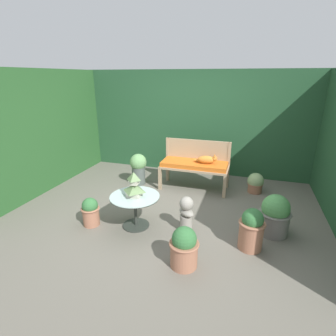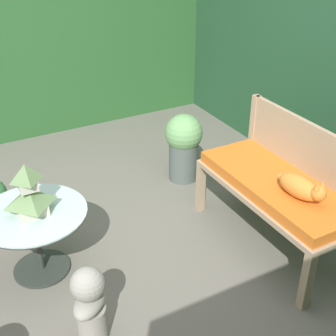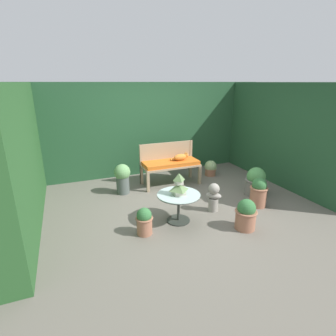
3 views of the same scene
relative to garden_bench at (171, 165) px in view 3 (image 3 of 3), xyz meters
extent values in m
plane|color=#666056|center=(-0.22, -1.00, -0.48)|extent=(30.00, 30.00, 0.00)
cube|color=#234C2D|center=(-0.22, 1.49, 0.67)|extent=(6.40, 1.06, 2.29)
cube|color=#285628|center=(-3.07, -0.82, 0.67)|extent=(0.70, 3.56, 2.28)
cube|color=#234C2D|center=(2.63, -0.82, 0.67)|extent=(0.70, 3.56, 2.28)
cube|color=tan|center=(-0.63, -0.25, -0.26)|extent=(0.06, 0.06, 0.44)
cube|color=tan|center=(0.63, -0.25, -0.26)|extent=(0.06, 0.06, 0.44)
cube|color=tan|center=(-0.63, 0.25, -0.26)|extent=(0.06, 0.06, 0.44)
cube|color=tan|center=(0.63, 0.25, -0.26)|extent=(0.06, 0.06, 0.44)
cube|color=tan|center=(0.00, 0.00, -0.02)|extent=(1.32, 0.56, 0.04)
cube|color=orange|center=(0.00, 0.00, 0.04)|extent=(1.27, 0.51, 0.08)
cube|color=tan|center=(-0.63, 0.26, -0.01)|extent=(0.06, 0.06, 0.94)
cube|color=tan|center=(0.63, 0.26, -0.01)|extent=(0.06, 0.06, 0.94)
cube|color=tan|center=(0.00, 0.26, 0.27)|extent=(1.27, 0.04, 0.39)
ellipsoid|color=orange|center=(0.23, -0.02, 0.16)|extent=(0.34, 0.19, 0.15)
sphere|color=orange|center=(0.39, 0.00, 0.19)|extent=(0.11, 0.11, 0.11)
cone|color=orange|center=(0.38, 0.03, 0.25)|extent=(0.04, 0.04, 0.05)
cone|color=orange|center=(0.39, -0.03, 0.25)|extent=(0.04, 0.04, 0.05)
cylinder|color=orange|center=(0.09, 0.02, 0.11)|extent=(0.19, 0.08, 0.05)
cylinder|color=#2D332D|center=(-0.53, -1.65, -0.47)|extent=(0.40, 0.40, 0.02)
cylinder|color=#2D332D|center=(-0.53, -1.65, -0.23)|extent=(0.04, 0.04, 0.49)
cylinder|color=silver|center=(-0.53, -1.65, 0.02)|extent=(0.73, 0.73, 0.01)
torus|color=#2D332D|center=(-0.53, -1.65, 0.00)|extent=(0.73, 0.73, 0.02)
cube|color=beige|center=(-0.53, -1.65, 0.06)|extent=(0.19, 0.19, 0.07)
pyramid|color=#668451|center=(-0.53, -1.65, 0.15)|extent=(0.26, 0.26, 0.11)
cube|color=beige|center=(-0.53, -1.65, 0.24)|extent=(0.12, 0.12, 0.07)
pyramid|color=#668451|center=(-0.53, -1.65, 0.33)|extent=(0.16, 0.16, 0.12)
cylinder|color=gray|center=(0.22, -1.54, -0.35)|extent=(0.18, 0.18, 0.25)
ellipsoid|color=gray|center=(0.22, -1.54, -0.17)|extent=(0.32, 0.31, 0.11)
sphere|color=gray|center=(0.22, -1.54, -0.04)|extent=(0.20, 0.20, 0.20)
cylinder|color=slate|center=(1.43, -1.22, -0.31)|extent=(0.41, 0.41, 0.34)
torus|color=slate|center=(1.43, -1.22, -0.15)|extent=(0.45, 0.45, 0.03)
sphere|color=#4C8E4C|center=(1.43, -1.22, -0.07)|extent=(0.39, 0.39, 0.39)
cylinder|color=#9E664C|center=(-1.19, -1.82, -0.34)|extent=(0.24, 0.24, 0.28)
torus|color=#9E664C|center=(-1.19, -1.82, -0.21)|extent=(0.28, 0.28, 0.03)
sphere|color=#336B38|center=(-1.19, -1.82, -0.15)|extent=(0.24, 0.24, 0.24)
cylinder|color=#9E664C|center=(1.18, 0.18, -0.39)|extent=(0.27, 0.27, 0.18)
torus|color=#9E664C|center=(1.18, 0.18, -0.31)|extent=(0.30, 0.30, 0.03)
sphere|color=#89A870|center=(1.18, 0.18, -0.24)|extent=(0.31, 0.31, 0.31)
cylinder|color=#9E664C|center=(1.13, -1.68, -0.28)|extent=(0.31, 0.31, 0.39)
torus|color=#9E664C|center=(1.13, -1.68, -0.10)|extent=(0.34, 0.34, 0.03)
sphere|color=#336B38|center=(1.13, -1.68, -0.04)|extent=(0.28, 0.28, 0.28)
cylinder|color=#4C5651|center=(-1.16, -0.11, -0.27)|extent=(0.27, 0.27, 0.42)
torus|color=#4C5651|center=(-1.16, -0.11, -0.07)|extent=(0.30, 0.30, 0.03)
sphere|color=#66995B|center=(-1.16, -0.11, 0.00)|extent=(0.35, 0.35, 0.35)
cylinder|color=#9E664C|center=(0.38, -2.28, -0.32)|extent=(0.33, 0.33, 0.32)
torus|color=#9E664C|center=(0.38, -2.28, -0.17)|extent=(0.36, 0.36, 0.03)
sphere|color=#336B38|center=(0.38, -2.28, -0.11)|extent=(0.29, 0.29, 0.29)
camera|label=1|loc=(0.99, -4.80, 1.68)|focal=28.00mm
camera|label=2|loc=(2.15, -2.07, 1.84)|focal=50.00mm
camera|label=3|loc=(-2.19, -5.32, 1.81)|focal=28.00mm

